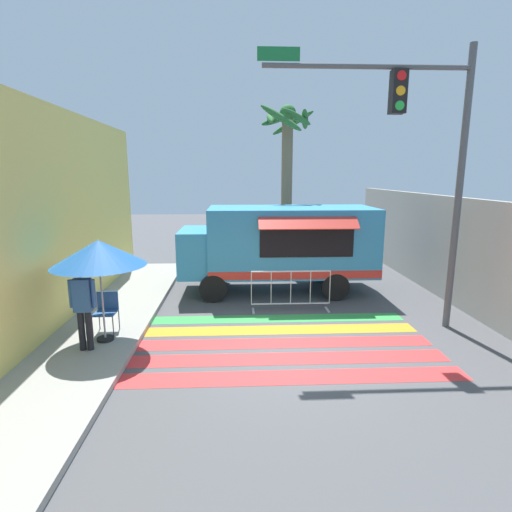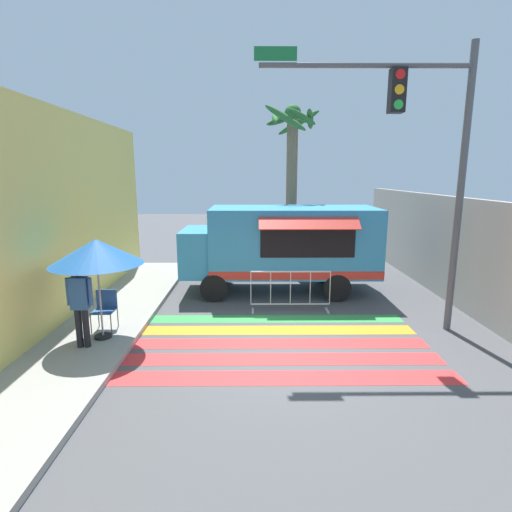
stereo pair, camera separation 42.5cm
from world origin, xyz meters
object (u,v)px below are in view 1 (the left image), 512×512
(barricade_front, at_px, (291,291))
(vendor_person, at_px, (83,303))
(folding_chair, at_px, (106,308))
(patio_umbrella, at_px, (99,253))
(food_truck, at_px, (276,243))
(palm_tree, at_px, (287,163))
(traffic_signal_pole, at_px, (424,143))

(barricade_front, bearing_deg, vendor_person, -150.71)
(folding_chair, bearing_deg, patio_umbrella, -87.17)
(food_truck, bearing_deg, palm_tree, 77.42)
(traffic_signal_pole, relative_size, vendor_person, 3.65)
(folding_chair, xyz_separation_m, vendor_person, (-0.11, -1.01, 0.46))
(food_truck, xyz_separation_m, traffic_signal_pole, (2.96, -3.22, 2.77))
(patio_umbrella, bearing_deg, food_truck, 44.33)
(folding_chair, distance_m, palm_tree, 8.63)
(vendor_person, bearing_deg, traffic_signal_pole, -6.99)
(patio_umbrella, xyz_separation_m, vendor_person, (-0.22, -0.47, -0.91))
(patio_umbrella, distance_m, folding_chair, 1.48)
(traffic_signal_pole, xyz_separation_m, folding_chair, (-7.15, -0.22, -3.66))
(food_truck, distance_m, palm_tree, 3.85)
(traffic_signal_pole, relative_size, patio_umbrella, 2.92)
(folding_chair, relative_size, vendor_person, 0.51)
(patio_umbrella, distance_m, vendor_person, 1.05)
(vendor_person, height_order, barricade_front, vendor_person)
(traffic_signal_pole, bearing_deg, folding_chair, -178.21)
(patio_umbrella, xyz_separation_m, folding_chair, (-0.11, 0.54, -1.37))
(food_truck, distance_m, barricade_front, 2.17)
(traffic_signal_pole, distance_m, palm_tree, 6.51)
(folding_chair, height_order, barricade_front, barricade_front)
(vendor_person, relative_size, palm_tree, 0.29)
(vendor_person, xyz_separation_m, barricade_front, (4.52, 2.53, -0.57))
(barricade_front, bearing_deg, palm_tree, 84.95)
(food_truck, relative_size, folding_chair, 6.62)
(palm_tree, bearing_deg, patio_umbrella, -124.58)
(food_truck, xyz_separation_m, patio_umbrella, (-4.08, -3.98, 0.49))
(patio_umbrella, bearing_deg, folding_chair, 101.94)
(traffic_signal_pole, bearing_deg, palm_tree, 110.86)
(palm_tree, bearing_deg, traffic_signal_pole, -69.14)
(palm_tree, bearing_deg, vendor_person, -124.04)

